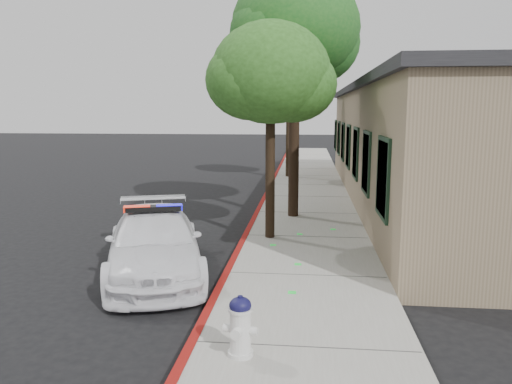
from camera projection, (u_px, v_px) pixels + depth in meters
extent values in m
plane|color=black|center=(224.00, 279.00, 9.87)|extent=(120.00, 120.00, 0.00)
cube|color=gray|center=(305.00, 239.00, 12.64)|extent=(3.20, 60.00, 0.15)
cube|color=maroon|center=(246.00, 237.00, 12.79)|extent=(0.14, 60.00, 0.16)
cube|color=#857557|center=(451.00, 148.00, 17.69)|extent=(7.00, 20.00, 4.00)
cube|color=black|center=(455.00, 87.00, 17.34)|extent=(7.30, 20.30, 0.24)
cube|color=black|center=(383.00, 178.00, 10.21)|extent=(0.08, 1.48, 1.68)
cube|color=black|center=(366.00, 163.00, 13.15)|extent=(0.08, 1.48, 1.68)
cube|color=black|center=(356.00, 153.00, 16.10)|extent=(0.08, 1.48, 1.68)
cube|color=black|center=(348.00, 146.00, 19.04)|extent=(0.08, 1.48, 1.68)
cube|color=black|center=(343.00, 142.00, 21.98)|extent=(0.08, 1.48, 1.68)
cube|color=black|center=(339.00, 138.00, 24.93)|extent=(0.08, 1.48, 1.68)
cube|color=black|center=(336.00, 135.00, 27.87)|extent=(0.08, 1.48, 1.68)
imported|color=white|center=(154.00, 243.00, 10.10)|extent=(3.12, 4.86, 1.31)
cube|color=black|center=(153.00, 208.00, 9.98)|extent=(1.23, 0.63, 0.10)
cube|color=red|center=(137.00, 209.00, 9.92)|extent=(0.57, 0.39, 0.11)
cube|color=#0F0BCB|center=(169.00, 207.00, 10.05)|extent=(0.57, 0.39, 0.11)
cylinder|color=silver|center=(241.00, 353.00, 6.50)|extent=(0.34, 0.34, 0.06)
cylinder|color=silver|center=(240.00, 331.00, 6.45)|extent=(0.28, 0.28, 0.55)
cylinder|color=silver|center=(240.00, 310.00, 6.40)|extent=(0.32, 0.32, 0.04)
ellipsoid|color=#110F3A|center=(240.00, 305.00, 6.39)|extent=(0.29, 0.29, 0.22)
cylinder|color=#110F3A|center=(240.00, 298.00, 6.37)|extent=(0.07, 0.07, 0.06)
cylinder|color=silver|center=(228.00, 328.00, 6.48)|extent=(0.14, 0.13, 0.11)
cylinder|color=silver|center=(253.00, 331.00, 6.40)|extent=(0.14, 0.13, 0.11)
cylinder|color=silver|center=(237.00, 334.00, 6.28)|extent=(0.16, 0.14, 0.14)
cylinder|color=black|center=(270.00, 173.00, 12.30)|extent=(0.23, 0.23, 3.25)
ellipsoid|color=#244D18|center=(271.00, 73.00, 11.90)|extent=(2.89, 2.89, 2.45)
ellipsoid|color=#244D18|center=(292.00, 84.00, 11.99)|extent=(2.17, 2.17, 1.84)
ellipsoid|color=#244D18|center=(252.00, 80.00, 11.85)|extent=(2.26, 2.26, 1.92)
cylinder|color=black|center=(294.00, 143.00, 14.77)|extent=(0.31, 0.31, 4.43)
ellipsoid|color=#19511B|center=(295.00, 28.00, 14.23)|extent=(3.72, 3.72, 3.16)
ellipsoid|color=#19511B|center=(309.00, 42.00, 14.68)|extent=(3.00, 3.00, 2.55)
ellipsoid|color=#19511B|center=(280.00, 35.00, 13.99)|extent=(2.88, 2.88, 2.45)
cylinder|color=black|center=(289.00, 140.00, 23.85)|extent=(0.26, 0.26, 3.49)
ellipsoid|color=#1D4616|center=(289.00, 84.00, 23.42)|extent=(2.99, 2.99, 2.54)
ellipsoid|color=#1D4616|center=(300.00, 91.00, 23.49)|extent=(2.29, 2.29, 1.95)
ellipsoid|color=#1D4616|center=(281.00, 88.00, 23.27)|extent=(2.39, 2.39, 2.03)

